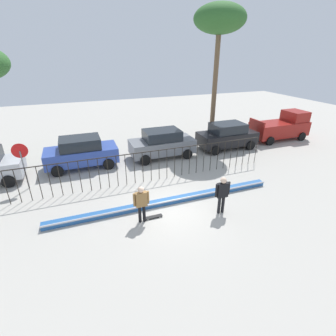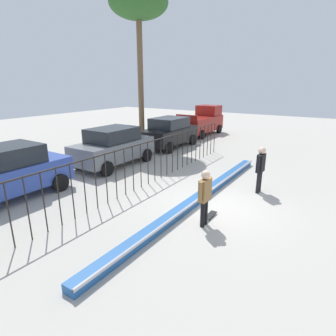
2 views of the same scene
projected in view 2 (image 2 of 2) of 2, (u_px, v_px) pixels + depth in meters
name	position (u px, v px, depth m)	size (l,w,h in m)	color
ground_plane	(213.00, 205.00, 9.52)	(60.00, 60.00, 0.00)	#ADA89E
bowl_coping_ledge	(198.00, 198.00, 9.79)	(11.00, 0.41, 0.27)	#235699
perimeter_fence	(141.00, 161.00, 10.84)	(14.04, 0.04, 1.77)	black
skateboarder	(205.00, 193.00, 7.87)	(0.68, 0.26, 1.68)	black
skateboard	(209.00, 216.00, 8.60)	(0.80, 0.20, 0.07)	black
camera_operator	(261.00, 166.00, 10.34)	(0.71, 0.27, 1.77)	black
parked_car_blue	(5.00, 173.00, 9.81)	(4.30, 2.12, 1.90)	#2D479E
parked_car_gray	(113.00, 146.00, 13.88)	(4.30, 2.12, 1.90)	slate
parked_car_black	(169.00, 132.00, 17.92)	(4.30, 2.12, 1.90)	black
pickup_truck	(202.00, 122.00, 22.38)	(4.70, 2.12, 2.24)	maroon
palm_tree_tall	(139.00, 5.00, 16.80)	(3.62, 3.62, 9.66)	brown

